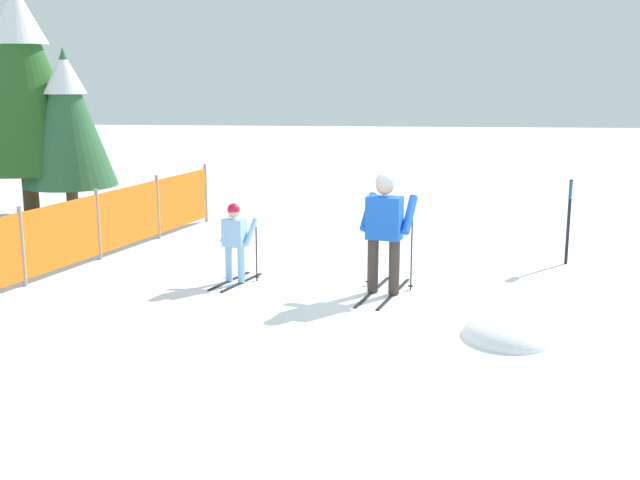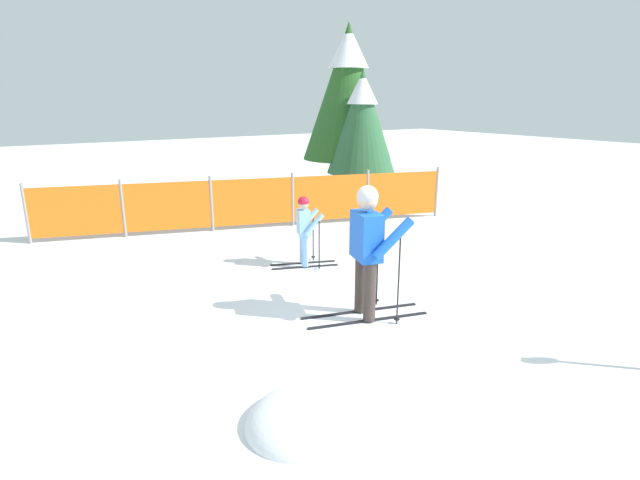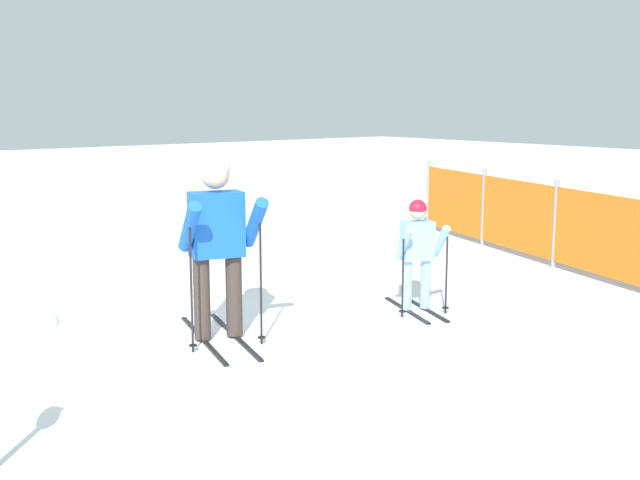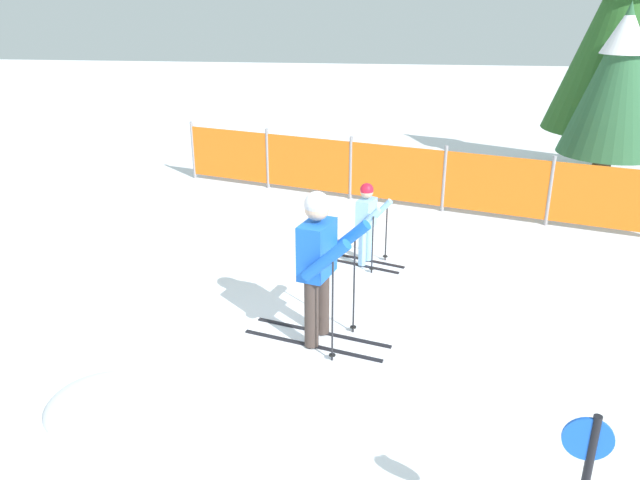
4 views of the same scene
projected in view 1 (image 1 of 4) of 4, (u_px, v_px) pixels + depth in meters
ground_plane at (398, 296)px, 10.97m from camera, size 60.00×60.00×0.00m
skier_adult at (385, 222)px, 10.89m from camera, size 1.62×0.85×1.69m
skier_child at (235, 237)px, 11.51m from camera, size 1.11×0.65×1.17m
safety_fence at (63, 235)px, 12.11m from camera, size 8.26×2.64×1.16m
conifer_far at (21, 74)px, 15.84m from camera, size 2.53×2.53×4.70m
conifer_near at (67, 115)px, 15.71m from camera, size 1.84×1.84×3.43m
trail_marker at (569, 212)px, 12.54m from camera, size 0.28×0.06×1.35m
snow_mound at (507, 337)px, 9.34m from camera, size 1.23×1.04×0.49m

